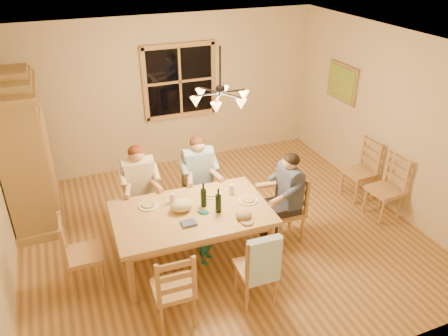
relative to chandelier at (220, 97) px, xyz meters
name	(u,v)px	position (x,y,z in m)	size (l,w,h in m)	color
floor	(221,233)	(0.00, 0.00, -2.08)	(5.50, 5.50, 0.00)	brown
ceiling	(220,46)	(0.00, 0.00, 0.62)	(5.50, 5.00, 0.02)	white
wall_back	(169,93)	(0.00, 2.50, -0.73)	(5.50, 0.02, 2.70)	beige
wall_right	(389,120)	(2.75, 0.00, -0.73)	(0.02, 5.00, 2.70)	beige
window	(180,81)	(0.20, 2.47, -0.53)	(1.30, 0.06, 1.30)	black
painting	(342,83)	(2.71, 1.20, -0.48)	(0.06, 0.78, 0.64)	olive
chandelier	(220,97)	(0.00, 0.00, 0.00)	(0.77, 0.68, 0.71)	black
armoire	(26,155)	(-2.42, 1.43, -1.02)	(0.66, 1.40, 2.30)	olive
dining_table	(192,218)	(-0.55, -0.38, -1.41)	(2.00, 1.26, 0.76)	tan
chair_far_left	(142,210)	(-1.01, 0.56, -1.77)	(0.45, 0.43, 0.99)	tan
chair_far_right	(200,199)	(-0.14, 0.53, -1.77)	(0.45, 0.43, 0.99)	tan
chair_near_left	(174,299)	(-1.06, -1.29, -1.77)	(0.45, 0.43, 0.99)	tan
chair_near_right	(256,277)	(-0.08, -1.32, -1.77)	(0.45, 0.43, 0.99)	tan
chair_end_left	(85,264)	(-1.91, -0.34, -1.77)	(0.43, 0.45, 0.99)	tan
chair_end_right	(286,220)	(0.82, -0.42, -1.77)	(0.43, 0.45, 0.99)	tan
adult_woman	(139,178)	(-1.01, 0.56, -1.24)	(0.41, 0.43, 0.87)	beige
adult_plaid_man	(199,168)	(-0.14, 0.53, -1.24)	(0.41, 0.43, 0.87)	teal
adult_slate_man	(288,187)	(0.82, -0.42, -1.24)	(0.43, 0.41, 0.87)	#3C4560
towel	(264,261)	(-0.09, -1.51, -1.38)	(0.38, 0.10, 0.58)	#B6DEF6
wine_bottle_a	(204,195)	(-0.36, -0.32, -1.15)	(0.08, 0.08, 0.33)	black
wine_bottle_b	(218,200)	(-0.23, -0.51, -1.15)	(0.08, 0.08, 0.33)	black
plate_woman	(149,206)	(-1.02, -0.07, -1.31)	(0.26, 0.26, 0.02)	white
plate_plaid	(212,195)	(-0.17, -0.12, -1.31)	(0.26, 0.26, 0.02)	white
plate_slate	(248,200)	(0.22, -0.42, -1.31)	(0.26, 0.26, 0.02)	white
wine_glass_a	(172,198)	(-0.71, -0.10, -1.25)	(0.06, 0.06, 0.14)	silver
wine_glass_b	(231,189)	(0.08, -0.18, -1.25)	(0.06, 0.06, 0.14)	silver
cap	(244,214)	(0.01, -0.76, -1.26)	(0.20, 0.20, 0.11)	tan
napkin	(189,223)	(-0.66, -0.63, -1.30)	(0.18, 0.14, 0.03)	#45547F
cloth_bundle	(181,205)	(-0.66, -0.32, -1.24)	(0.28, 0.22, 0.15)	#C6B68F
child	(206,236)	(-0.39, -0.48, -1.68)	(0.29, 0.19, 0.80)	#197467
chair_spare_front	(383,199)	(2.45, -0.49, -1.77)	(0.45, 0.47, 0.99)	tan
chair_spare_back	(358,180)	(2.45, 0.11, -1.77)	(0.44, 0.46, 0.99)	tan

